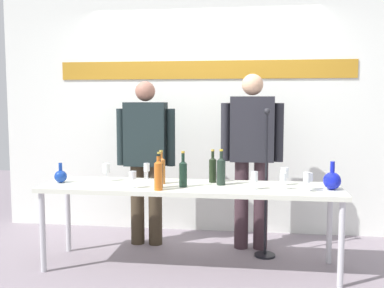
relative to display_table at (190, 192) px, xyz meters
name	(u,v)px	position (x,y,z in m)	size (l,w,h in m)	color
ground_plane	(190,267)	(0.00, 0.00, -0.69)	(10.00, 10.00, 0.00)	gray
back_wall	(204,99)	(0.00, 1.21, 0.81)	(4.71, 0.11, 3.00)	white
display_table	(190,192)	(0.00, 0.00, 0.00)	(2.62, 0.64, 0.74)	silver
decanter_blue_left	(61,176)	(-1.18, -0.02, 0.12)	(0.11, 0.11, 0.18)	#173A9A
decanter_blue_right	(332,180)	(1.21, -0.02, 0.13)	(0.15, 0.15, 0.24)	#141EBA
presenter_left	(146,152)	(-0.54, 0.60, 0.27)	(0.61, 0.22, 1.68)	#3B3021
presenter_right	(252,149)	(0.54, 0.60, 0.32)	(0.62, 0.22, 1.75)	#3C292F
wine_bottle_0	(183,172)	(-0.05, -0.07, 0.18)	(0.07, 0.07, 0.31)	black
wine_bottle_1	(161,169)	(-0.26, 0.05, 0.19)	(0.07, 0.07, 0.30)	orange
wine_bottle_2	(221,170)	(0.27, 0.06, 0.19)	(0.08, 0.08, 0.32)	#202F26
wine_bottle_3	(159,173)	(-0.24, -0.15, 0.18)	(0.06, 0.06, 0.31)	black
wine_bottle_4	(158,174)	(-0.23, -0.25, 0.19)	(0.07, 0.07, 0.30)	#D0651D
wine_bottle_5	(213,169)	(0.19, 0.17, 0.18)	(0.07, 0.07, 0.30)	black
wine_glass_left_0	(133,176)	(-0.46, -0.19, 0.16)	(0.06, 0.06, 0.15)	white
wine_glass_left_1	(147,168)	(-0.45, 0.27, 0.16)	(0.06, 0.06, 0.15)	white
wine_glass_left_2	(106,169)	(-0.79, 0.10, 0.17)	(0.06, 0.06, 0.16)	white
wine_glass_right_0	(254,177)	(0.56, -0.11, 0.16)	(0.06, 0.06, 0.15)	white
wine_glass_right_1	(284,173)	(0.83, 0.12, 0.17)	(0.07, 0.07, 0.16)	white
wine_glass_right_2	(283,178)	(0.80, -0.08, 0.16)	(0.06, 0.06, 0.14)	white
wine_glass_right_3	(309,178)	(1.01, -0.06, 0.16)	(0.07, 0.07, 0.14)	white
wine_glass_right_4	(307,178)	(0.99, -0.15, 0.17)	(0.06, 0.06, 0.16)	white
microphone_stand	(266,208)	(0.67, 0.38, -0.22)	(0.20, 0.20, 1.42)	black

